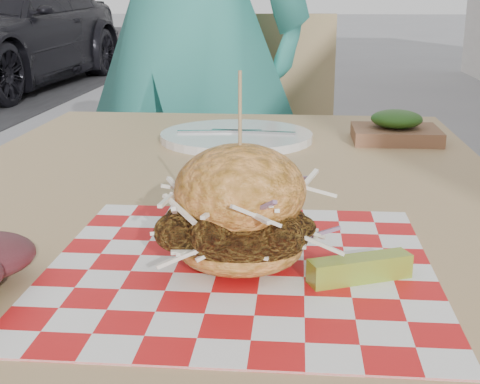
{
  "coord_description": "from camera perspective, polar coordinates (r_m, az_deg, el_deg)",
  "views": [
    {
      "loc": [
        -0.24,
        -0.55,
        1.0
      ],
      "look_at": [
        -0.29,
        0.03,
        0.82
      ],
      "focal_mm": 50.0,
      "sensor_mm": 36.0,
      "label": 1
    }
  ],
  "objects": [
    {
      "name": "kraft_tray",
      "position": [
        1.21,
        13.17,
        5.28
      ],
      "size": [
        0.15,
        0.12,
        0.06
      ],
      "color": "brown",
      "rests_on": "patio_table"
    },
    {
      "name": "pickle_spear",
      "position": [
        0.61,
        10.19,
        -6.45
      ],
      "size": [
        0.1,
        0.06,
        0.02
      ],
      "primitive_type": "cube",
      "rotation": [
        0.0,
        0.0,
        0.4
      ],
      "color": "#81A42F",
      "rests_on": "paper_liner"
    },
    {
      "name": "paper_liner",
      "position": [
        0.63,
        -0.0,
        -6.44
      ],
      "size": [
        0.36,
        0.36,
        0.0
      ],
      "primitive_type": "cube",
      "color": "red",
      "rests_on": "patio_table"
    },
    {
      "name": "sandwich",
      "position": [
        0.62,
        -0.0,
        -1.99
      ],
      "size": [
        0.16,
        0.16,
        0.18
      ],
      "color": "#E89241",
      "rests_on": "paper_liner"
    },
    {
      "name": "patio_chair",
      "position": [
        1.89,
        1.39,
        2.73
      ],
      "size": [
        0.44,
        0.45,
        0.95
      ],
      "rotation": [
        0.0,
        0.0,
        0.05
      ],
      "color": "tan",
      "rests_on": "ground"
    },
    {
      "name": "place_setting",
      "position": [
        1.19,
        -0.31,
        4.77
      ],
      "size": [
        0.27,
        0.27,
        0.02
      ],
      "color": "white",
      "rests_on": "patio_table"
    },
    {
      "name": "diner",
      "position": [
        1.87,
        -4.68,
        14.98
      ],
      "size": [
        0.81,
        0.66,
        1.91
      ],
      "primitive_type": "imported",
      "rotation": [
        0.0,
        0.0,
        2.81
      ],
      "color": "teal",
      "rests_on": "ground"
    },
    {
      "name": "patio_table",
      "position": [
        0.91,
        -2.16,
        -4.66
      ],
      "size": [
        0.8,
        1.2,
        0.75
      ],
      "color": "tan",
      "rests_on": "ground"
    }
  ]
}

